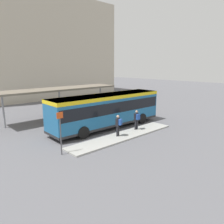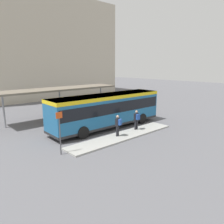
# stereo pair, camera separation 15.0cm
# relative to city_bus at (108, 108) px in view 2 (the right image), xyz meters

# --- Properties ---
(ground_plane) EXTENTS (120.00, 120.00, 0.00)m
(ground_plane) POSITION_rel_city_bus_xyz_m (-0.01, 0.00, -1.80)
(ground_plane) COLOR #5B5B60
(curb_island) EXTENTS (10.23, 1.80, 0.12)m
(curb_island) POSITION_rel_city_bus_xyz_m (-0.81, -2.85, -1.74)
(curb_island) COLOR #9E9E99
(curb_island) RESTS_ON ground_plane
(city_bus) EXTENTS (11.27, 2.77, 3.07)m
(city_bus) POSITION_rel_city_bus_xyz_m (0.00, 0.00, 0.00)
(city_bus) COLOR #1E6093
(city_bus) RESTS_ON ground_plane
(pedestrian_waiting) EXTENTS (0.48, 0.52, 1.69)m
(pedestrian_waiting) POSITION_rel_city_bus_xyz_m (-1.26, -2.70, -0.71)
(pedestrian_waiting) COLOR #232328
(pedestrian_waiting) RESTS_ON curb_island
(pedestrian_companion) EXTENTS (0.44, 0.48, 1.70)m
(pedestrian_companion) POSITION_rel_city_bus_xyz_m (1.17, -2.50, -0.70)
(pedestrian_companion) COLOR #232328
(pedestrian_companion) RESTS_ON curb_island
(bicycle_orange) EXTENTS (0.48, 1.80, 0.78)m
(bicycle_orange) POSITION_rel_city_bus_xyz_m (8.09, 3.78, -1.41)
(bicycle_orange) COLOR black
(bicycle_orange) RESTS_ON ground_plane
(bicycle_blue) EXTENTS (0.48, 1.71, 0.74)m
(bicycle_blue) POSITION_rel_city_bus_xyz_m (8.08, 4.55, -1.43)
(bicycle_blue) COLOR black
(bicycle_blue) RESTS_ON ground_plane
(bicycle_green) EXTENTS (0.48, 1.74, 0.75)m
(bicycle_green) POSITION_rel_city_bus_xyz_m (7.98, 5.32, -1.42)
(bicycle_green) COLOR black
(bicycle_green) RESTS_ON ground_plane
(station_shelter) EXTENTS (13.37, 3.00, 3.26)m
(station_shelter) POSITION_rel_city_bus_xyz_m (-1.35, 6.23, 1.32)
(station_shelter) COLOR #706656
(station_shelter) RESTS_ON ground_plane
(potted_planter_near_shelter) EXTENTS (0.97, 0.97, 1.46)m
(potted_planter_near_shelter) POSITION_rel_city_bus_xyz_m (-3.16, 3.35, -1.04)
(potted_planter_near_shelter) COLOR slate
(potted_planter_near_shelter) RESTS_ON ground_plane
(platform_sign) EXTENTS (0.44, 0.08, 2.80)m
(platform_sign) POSITION_rel_city_bus_xyz_m (-6.34, -2.67, -0.24)
(platform_sign) COLOR #4C4C51
(platform_sign) RESTS_ON ground_plane
(station_building) EXTENTS (26.02, 13.10, 16.88)m
(station_building) POSITION_rel_city_bus_xyz_m (4.95, 24.75, 6.64)
(station_building) COLOR #BCB29E
(station_building) RESTS_ON ground_plane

